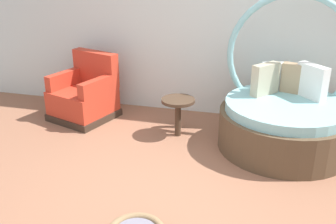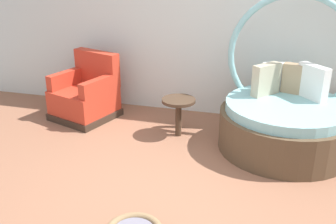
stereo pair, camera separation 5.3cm
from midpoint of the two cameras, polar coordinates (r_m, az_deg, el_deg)
ground_plane at (r=4.00m, az=1.24°, el=-12.83°), size 8.00×8.00×0.02m
back_wall at (r=5.69m, az=7.57°, el=14.24°), size 8.00×0.12×3.01m
round_daybed at (r=5.05m, az=17.04°, el=-0.61°), size 1.60×1.60×1.86m
red_armchair at (r=5.86m, az=-11.54°, el=2.37°), size 1.01×1.01×0.94m
side_table at (r=5.10m, az=1.84°, el=0.92°), size 0.44×0.44×0.52m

